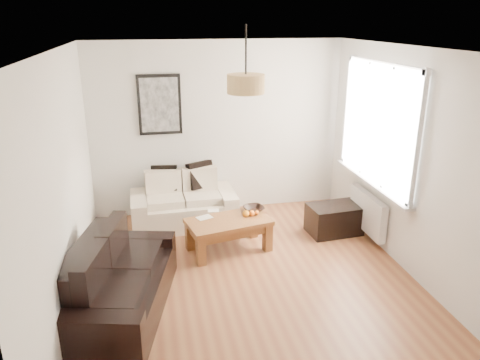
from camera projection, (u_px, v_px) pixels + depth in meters
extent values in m
plane|color=brown|center=(251.00, 283.00, 5.31)|extent=(4.50, 4.50, 0.00)
cube|color=white|center=(368.00, 212.00, 6.27)|extent=(0.10, 0.90, 0.52)
cylinder|color=tan|center=(246.00, 84.00, 4.84)|extent=(0.40, 0.40, 0.20)
cube|color=black|center=(334.00, 219.00, 6.48)|extent=(0.76, 0.52, 0.41)
cube|color=black|center=(164.00, 178.00, 6.74)|extent=(0.39, 0.17, 0.37)
cube|color=black|center=(201.00, 175.00, 6.83)|extent=(0.41, 0.28, 0.39)
imported|color=black|center=(254.00, 209.00, 6.17)|extent=(0.32, 0.32, 0.07)
sphere|color=orange|center=(252.00, 213.00, 6.02)|extent=(0.09, 0.09, 0.08)
sphere|color=#DA5F12|center=(257.00, 213.00, 6.03)|extent=(0.07, 0.07, 0.06)
sphere|color=orange|center=(246.00, 214.00, 6.01)|extent=(0.10, 0.10, 0.09)
cube|color=silver|center=(204.00, 217.00, 5.98)|extent=(0.23, 0.20, 0.01)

